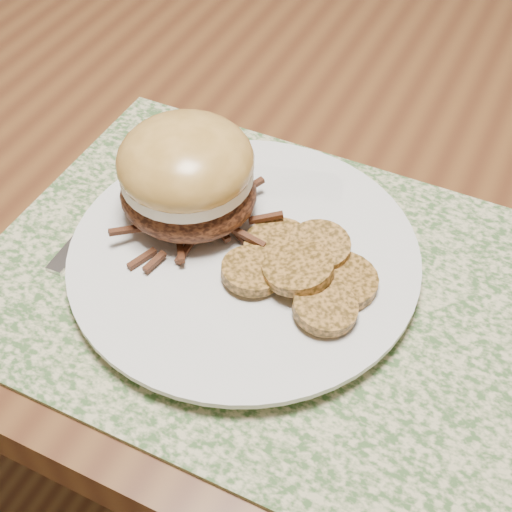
% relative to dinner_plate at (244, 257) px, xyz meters
% --- Properties ---
extents(ground, '(3.50, 3.50, 0.00)m').
position_rel_dinner_plate_xyz_m(ground, '(0.21, 0.25, -0.76)').
color(ground, '#51301C').
rests_on(ground, ground).
extents(placemat, '(0.45, 0.33, 0.00)m').
position_rel_dinner_plate_xyz_m(placemat, '(0.03, -0.01, -0.01)').
color(placemat, '#406132').
rests_on(placemat, dining_table).
extents(dinner_plate, '(0.26, 0.26, 0.02)m').
position_rel_dinner_plate_xyz_m(dinner_plate, '(0.00, 0.00, 0.00)').
color(dinner_plate, silver).
rests_on(dinner_plate, placemat).
extents(pork_sandwich, '(0.12, 0.11, 0.08)m').
position_rel_dinner_plate_xyz_m(pork_sandwich, '(-0.06, 0.02, 0.05)').
color(pork_sandwich, black).
rests_on(pork_sandwich, dinner_plate).
extents(roasted_potatoes, '(0.13, 0.12, 0.03)m').
position_rel_dinner_plate_xyz_m(roasted_potatoes, '(0.05, -0.00, 0.02)').
color(roasted_potatoes, '#A46D30').
rests_on(roasted_potatoes, dinner_plate).
extents(fork, '(0.02, 0.17, 0.00)m').
position_rel_dinner_plate_xyz_m(fork, '(-0.13, 0.01, -0.01)').
color(fork, silver).
rests_on(fork, placemat).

